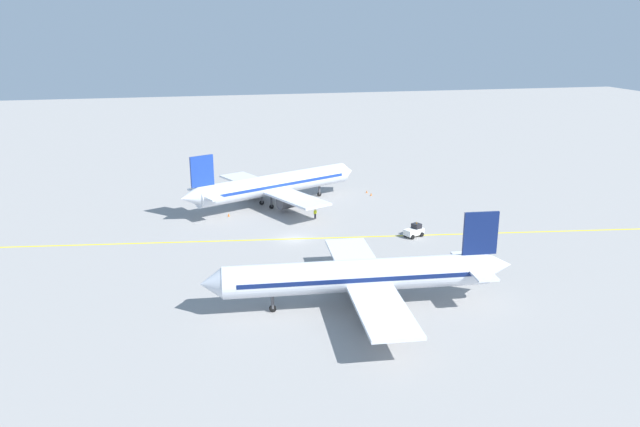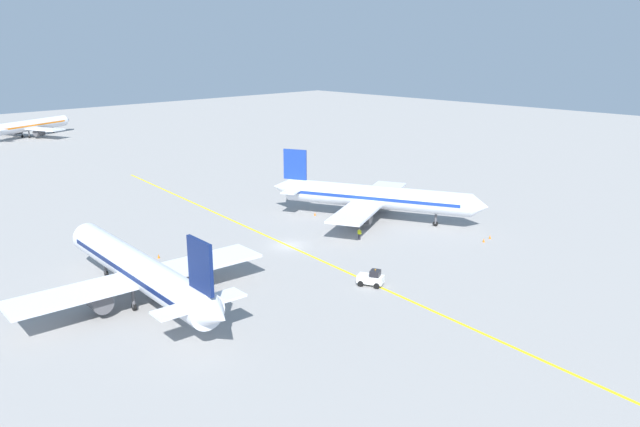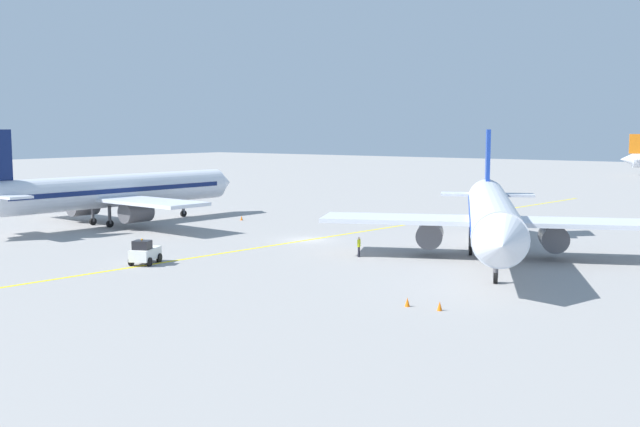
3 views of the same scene
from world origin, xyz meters
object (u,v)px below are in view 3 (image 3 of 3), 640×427
airplane_at_gate (112,192)px  traffic_cone_by_wingtip (440,306)px  traffic_cone_mid_apron (407,302)px  airplane_adjacent_stand (492,214)px  traffic_cone_far_edge (476,239)px  ground_crew_worker (359,246)px  baggage_tug_white (145,253)px  traffic_cone_near_nose (242,218)px

airplane_at_gate → traffic_cone_by_wingtip: (47.63, -14.75, -3.43)m
traffic_cone_mid_apron → traffic_cone_by_wingtip: same height
airplane_adjacent_stand → traffic_cone_far_edge: 10.29m
airplane_at_gate → traffic_cone_far_edge: (38.07, 12.02, -3.43)m
ground_crew_worker → traffic_cone_by_wingtip: bearing=-42.9°
airplane_adjacent_stand → traffic_cone_by_wingtip: bearing=-76.0°
airplane_adjacent_stand → airplane_at_gate: bearing=-175.1°
airplane_adjacent_stand → baggage_tug_white: (-21.31, -18.18, -2.81)m
traffic_cone_mid_apron → traffic_cone_by_wingtip: 2.05m
traffic_cone_far_edge → traffic_cone_near_nose: bearing=-179.0°
traffic_cone_mid_apron → traffic_cone_by_wingtip: (2.04, 0.22, 0.00)m
airplane_at_gate → traffic_cone_far_edge: 40.07m
airplane_adjacent_stand → baggage_tug_white: size_ratio=10.00×
baggage_tug_white → traffic_cone_by_wingtip: (25.91, -0.26, -0.63)m
airplane_at_gate → baggage_tug_white: bearing=-33.7°
traffic_cone_near_nose → traffic_cone_mid_apron: (36.79, -26.51, 0.00)m
ground_crew_worker → traffic_cone_far_edge: size_ratio=3.05×
airplane_at_gate → ground_crew_worker: 33.84m
baggage_tug_white → ground_crew_worker: 17.45m
baggage_tug_white → traffic_cone_by_wingtip: size_ratio=6.10×
traffic_cone_mid_apron → traffic_cone_by_wingtip: bearing=6.2°
airplane_at_gate → ground_crew_worker: bearing=-3.0°
airplane_adjacent_stand → traffic_cone_mid_apron: 19.14m
ground_crew_worker → traffic_cone_far_edge: 14.51m
traffic_cone_near_nose → traffic_cone_far_edge: size_ratio=1.00×
airplane_at_gate → traffic_cone_mid_apron: bearing=-18.2°
traffic_cone_by_wingtip → traffic_cone_mid_apron: bearing=-173.8°
traffic_cone_near_nose → baggage_tug_white: bearing=-63.6°
ground_crew_worker → airplane_at_gate: bearing=177.0°
traffic_cone_far_edge → traffic_cone_mid_apron: bearing=-74.4°
airplane_at_gate → traffic_cone_far_edge: bearing=17.5°
baggage_tug_white → traffic_cone_near_nose: size_ratio=6.10×
ground_crew_worker → traffic_cone_by_wingtip: ground_crew_worker is taller
airplane_at_gate → traffic_cone_mid_apron: airplane_at_gate is taller
airplane_at_gate → traffic_cone_near_nose: (8.81, 11.53, -3.43)m
ground_crew_worker → traffic_cone_near_nose: bearing=151.8°
airplane_adjacent_stand → traffic_cone_near_nose: bearing=167.1°
traffic_cone_far_edge → baggage_tug_white: bearing=-121.6°
ground_crew_worker → traffic_cone_far_edge: (4.39, 13.81, -0.63)m
traffic_cone_near_nose → traffic_cone_by_wingtip: size_ratio=1.00×
airplane_at_gate → traffic_cone_mid_apron: size_ratio=64.62×
airplane_adjacent_stand → traffic_cone_near_nose: size_ratio=60.93×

